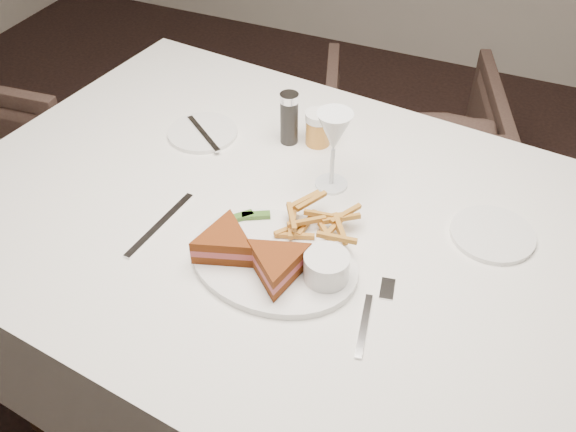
% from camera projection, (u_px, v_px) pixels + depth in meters
% --- Properties ---
extents(table, '(1.55, 1.13, 0.75)m').
position_uv_depth(table, '(297.00, 338.00, 1.51)').
color(table, white).
rests_on(table, ground).
extents(chair_far, '(0.72, 0.70, 0.60)m').
position_uv_depth(chair_far, '(406.00, 142.00, 2.24)').
color(chair_far, '#412F28').
rests_on(chair_far, ground).
extents(table_setting, '(0.83, 0.65, 0.18)m').
position_uv_depth(table_setting, '(295.00, 216.00, 1.21)').
color(table_setting, white).
rests_on(table_setting, table).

